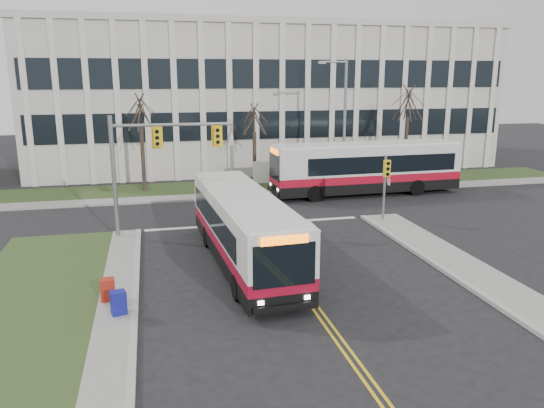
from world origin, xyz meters
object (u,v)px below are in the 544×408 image
Objects in this scene: bus_cross at (366,169)px; newspaper_box_red at (108,291)px; streetlight at (343,117)px; bus_main at (244,230)px; newspaper_box_blue at (119,304)px; directory_sign at (263,172)px.

bus_cross reaches higher than newspaper_box_red.
streetlight is 9.68× the size of newspaper_box_red.
streetlight is 0.70× the size of bus_cross.
newspaper_box_red is at bearing -48.96° from bus_cross.
bus_cross is at bearing 44.86° from bus_main.
bus_main reaches higher than newspaper_box_red.
bus_cross reaches higher than newspaper_box_blue.
streetlight is 23.51m from newspaper_box_red.
bus_main reaches higher than directory_sign.
streetlight is at bearing -13.23° from directory_sign.
directory_sign is at bearing -119.91° from bus_cross.
bus_main is 0.88× the size of bus_cross.
bus_cross is (10.71, 12.04, 0.20)m from bus_main.
newspaper_box_blue is 1.00× the size of newspaper_box_red.
bus_main is (-4.18, -15.54, 0.37)m from directory_sign.
newspaper_box_red is (-9.74, -18.54, -0.70)m from directory_sign.
newspaper_box_blue is (-14.83, -18.52, -4.72)m from streetlight.
bus_main is 6.41m from newspaper_box_red.
bus_cross is (6.53, -3.50, 0.58)m from directory_sign.
directory_sign is at bearing 60.51° from newspaper_box_red.
bus_main is at bearing -43.38° from bus_cross.
newspaper_box_red is (-0.44, 1.27, 0.00)m from newspaper_box_blue.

